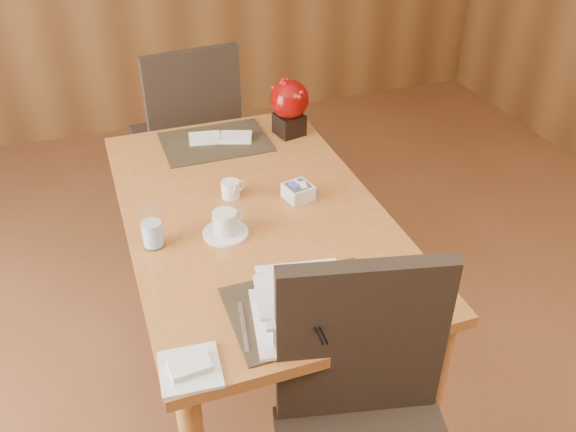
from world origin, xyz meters
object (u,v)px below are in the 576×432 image
object	(u,v)px
dining_table	(253,231)
soup_setting	(303,307)
bread_plate	(190,370)
near_chair	(367,426)
berry_decor	(289,104)
coffee_cup	(225,225)
water_glass	(151,224)
sugar_caddy	(298,192)
creamer_jug	(230,189)
far_chair	(189,130)

from	to	relation	value
dining_table	soup_setting	distance (m)	0.62
bread_plate	near_chair	xyz separation A→B (m)	(0.42, -0.20, -0.17)
berry_decor	bread_plate	xyz separation A→B (m)	(-0.70, -1.19, -0.13)
coffee_cup	berry_decor	world-z (taller)	berry_decor
soup_setting	coffee_cup	xyz separation A→B (m)	(-0.10, 0.48, -0.02)
water_glass	sugar_caddy	xyz separation A→B (m)	(0.55, 0.11, -0.06)
dining_table	coffee_cup	xyz separation A→B (m)	(-0.13, -0.12, 0.13)
near_chair	dining_table	bearing A→B (deg)	106.45
soup_setting	sugar_caddy	size ratio (longest dim) A/B	3.44
dining_table	berry_decor	size ratio (longest dim) A/B	6.08
creamer_jug	water_glass	bearing A→B (deg)	-161.67
coffee_cup	berry_decor	size ratio (longest dim) A/B	0.63
berry_decor	coffee_cup	bearing A→B (deg)	-125.63
water_glass	creamer_jug	xyz separation A→B (m)	(0.32, 0.21, -0.05)
dining_table	bread_plate	size ratio (longest dim) A/B	9.54
sugar_caddy	bread_plate	bearing A→B (deg)	-128.89
dining_table	coffee_cup	distance (m)	0.22
near_chair	coffee_cup	bearing A→B (deg)	116.69
creamer_jug	far_chair	world-z (taller)	far_chair
sugar_caddy	berry_decor	size ratio (longest dim) A/B	0.38
dining_table	water_glass	world-z (taller)	water_glass
soup_setting	near_chair	size ratio (longest dim) A/B	0.31
dining_table	near_chair	xyz separation A→B (m)	(0.05, -0.87, -0.07)
water_glass	sugar_caddy	size ratio (longest dim) A/B	1.80
water_glass	bread_plate	bearing A→B (deg)	-90.00
creamer_jug	bread_plate	size ratio (longest dim) A/B	0.56
near_chair	far_chair	bearing A→B (deg)	105.36
dining_table	coffee_cup	bearing A→B (deg)	-138.09
water_glass	soup_setting	bearing A→B (deg)	-55.74
coffee_cup	bread_plate	xyz separation A→B (m)	(-0.24, -0.55, -0.03)
coffee_cup	near_chair	world-z (taller)	near_chair
creamer_jug	soup_setting	bearing A→B (deg)	-103.02
soup_setting	coffee_cup	size ratio (longest dim) A/B	2.07
coffee_cup	soup_setting	bearing A→B (deg)	-78.27
dining_table	bread_plate	bearing A→B (deg)	-118.91
soup_setting	berry_decor	size ratio (longest dim) A/B	1.31
dining_table	bread_plate	xyz separation A→B (m)	(-0.37, -0.67, 0.10)
coffee_cup	near_chair	distance (m)	0.80
soup_setting	berry_decor	distance (m)	1.18
coffee_cup	sugar_caddy	distance (m)	0.34
water_glass	near_chair	world-z (taller)	near_chair
water_glass	bread_plate	distance (m)	0.58
bread_plate	near_chair	size ratio (longest dim) A/B	0.15
sugar_caddy	near_chair	xyz separation A→B (m)	(-0.13, -0.88, -0.19)
sugar_caddy	far_chair	xyz separation A→B (m)	(-0.21, 1.03, -0.19)
soup_setting	coffee_cup	distance (m)	0.49
soup_setting	near_chair	xyz separation A→B (m)	(0.08, -0.27, -0.22)
far_chair	water_glass	bearing A→B (deg)	67.30
berry_decor	far_chair	size ratio (longest dim) A/B	0.24
creamer_jug	far_chair	bearing A→B (deg)	73.79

